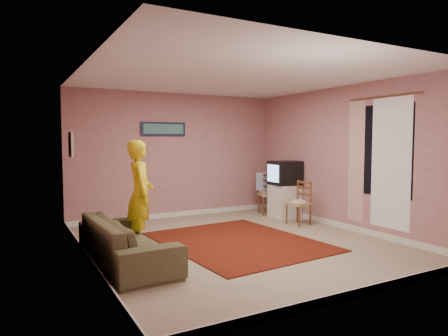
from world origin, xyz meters
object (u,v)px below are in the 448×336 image
crt_tv (285,173)px  chair_a (269,190)px  person (140,194)px  sofa (126,241)px  tv_cabinet (285,201)px  chair_b (299,198)px

crt_tv → chair_a: (-0.06, 0.49, -0.40)m
person → crt_tv: bearing=-63.1°
sofa → crt_tv: bearing=-70.3°
crt_tv → person: (-3.34, -0.84, -0.13)m
person → tv_cabinet: bearing=-63.1°
tv_cabinet → chair_a: chair_a is taller
tv_cabinet → crt_tv: crt_tv is taller
tv_cabinet → person: 3.49m
sofa → person: size_ratio=1.27×
chair_a → crt_tv: bearing=-66.6°
crt_tv → chair_a: size_ratio=1.27×
person → chair_a: bearing=-55.1°
tv_cabinet → chair_b: chair_b is taller
chair_a → sofa: size_ratio=0.24×
chair_b → sofa: size_ratio=0.22×
tv_cabinet → crt_tv: size_ratio=1.12×
sofa → person: person is taller
crt_tv → person: size_ratio=0.38×
tv_cabinet → chair_b: bearing=-106.6°
chair_b → crt_tv: bearing=154.9°
tv_cabinet → person: person is taller
crt_tv → sofa: size_ratio=0.30×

